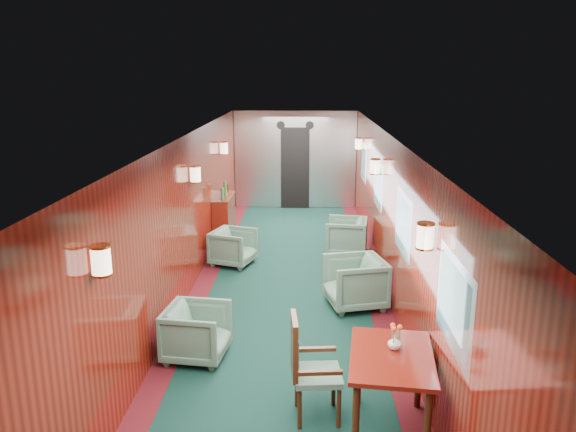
% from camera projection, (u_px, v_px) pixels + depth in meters
% --- Properties ---
extents(room, '(12.00, 12.10, 2.40)m').
position_uv_depth(room, '(287.00, 192.00, 7.97)').
color(room, '#0C2E25').
rests_on(room, ground).
extents(bulkhead, '(2.98, 0.17, 2.39)m').
position_uv_depth(bulkhead, '(295.00, 160.00, 13.81)').
color(bulkhead, silver).
rests_on(bulkhead, ground).
extents(windows_right, '(0.02, 8.60, 0.80)m').
position_uv_depth(windows_right, '(389.00, 202.00, 8.21)').
color(windows_right, '#A9ACB0').
rests_on(windows_right, ground).
extents(wall_sconces, '(2.97, 7.97, 0.25)m').
position_uv_depth(wall_sconces, '(288.00, 175.00, 8.48)').
color(wall_sconces, '#FCE6C4').
rests_on(wall_sconces, ground).
extents(dining_table, '(0.87, 1.15, 0.80)m').
position_uv_depth(dining_table, '(391.00, 368.00, 5.13)').
color(dining_table, maroon).
rests_on(dining_table, ground).
extents(side_chair, '(0.51, 0.53, 1.06)m').
position_uv_depth(side_chair, '(307.00, 364.00, 5.39)').
color(side_chair, '#1E4739').
rests_on(side_chair, ground).
extents(credenza, '(0.33, 1.06, 1.22)m').
position_uv_depth(credenza, '(224.00, 219.00, 11.07)').
color(credenza, maroon).
rests_on(credenza, ground).
extents(flower_vase, '(0.16, 0.16, 0.13)m').
position_uv_depth(flower_vase, '(395.00, 342.00, 5.19)').
color(flower_vase, beige).
rests_on(flower_vase, dining_table).
extents(armchair_left_near, '(0.79, 0.78, 0.65)m').
position_uv_depth(armchair_left_near, '(197.00, 332.00, 6.60)').
color(armchair_left_near, '#1E4739').
rests_on(armchair_left_near, ground).
extents(armchair_left_far, '(0.87, 0.86, 0.63)m').
position_uv_depth(armchair_left_far, '(233.00, 247.00, 9.83)').
color(armchair_left_far, '#1E4739').
rests_on(armchair_left_far, ground).
extents(armchair_right_near, '(0.97, 0.95, 0.73)m').
position_uv_depth(armchair_right_near, '(355.00, 282.00, 8.05)').
color(armchair_right_near, '#1E4739').
rests_on(armchair_right_near, ground).
extents(armchair_right_far, '(0.84, 0.82, 0.68)m').
position_uv_depth(armchair_right_far, '(346.00, 236.00, 10.40)').
color(armchair_right_far, '#1E4739').
rests_on(armchair_right_far, ground).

